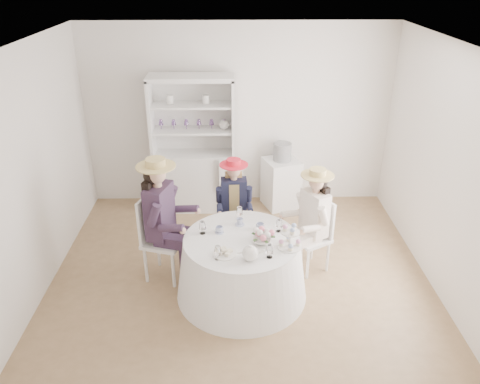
{
  "coord_description": "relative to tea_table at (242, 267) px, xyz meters",
  "views": [
    {
      "loc": [
        -0.09,
        -4.68,
        3.44
      ],
      "look_at": [
        0.0,
        0.1,
        1.05
      ],
      "focal_mm": 35.0,
      "sensor_mm": 36.0,
      "label": 1
    }
  ],
  "objects": [
    {
      "name": "tea_table",
      "position": [
        0.0,
        0.0,
        0.0
      ],
      "size": [
        1.47,
        1.47,
        0.73
      ],
      "rotation": [
        0.0,
        0.0,
        -0.16
      ],
      "color": "white",
      "rests_on": "ground"
    },
    {
      "name": "cupcake_stand",
      "position": [
        0.5,
        -0.16,
        0.46
      ],
      "size": [
        0.27,
        0.27,
        0.25
      ],
      "rotation": [
        0.0,
        0.0,
        0.2
      ],
      "color": "white",
      "rests_on": "tea_table"
    },
    {
      "name": "guest_right",
      "position": [
        0.84,
        0.46,
        0.39
      ],
      "size": [
        0.57,
        0.52,
        1.34
      ],
      "rotation": [
        0.0,
        0.0,
        -1.06
      ],
      "color": "silver",
      "rests_on": "ground"
    },
    {
      "name": "wall_left",
      "position": [
        -2.26,
        0.4,
        0.99
      ],
      "size": [
        0.0,
        4.5,
        4.5
      ],
      "primitive_type": "plane",
      "rotation": [
        1.57,
        0.0,
        1.57
      ],
      "color": "white",
      "rests_on": "ground"
    },
    {
      "name": "guest_mid",
      "position": [
        -0.08,
        0.96,
        0.35
      ],
      "size": [
        0.45,
        0.47,
        1.25
      ],
      "rotation": [
        0.0,
        0.0,
        0.04
      ],
      "color": "silver",
      "rests_on": "ground"
    },
    {
      "name": "stemware_set",
      "position": [
        0.0,
        0.0,
        0.44
      ],
      "size": [
        0.93,
        0.89,
        0.15
      ],
      "color": "white",
      "rests_on": "tea_table"
    },
    {
      "name": "flower_arrangement",
      "position": [
        0.22,
        -0.04,
        0.46
      ],
      "size": [
        0.19,
        0.19,
        0.07
      ],
      "rotation": [
        0.0,
        0.0,
        0.15
      ],
      "color": "pink",
      "rests_on": "tea_table"
    },
    {
      "name": "ceiling",
      "position": [
        -0.01,
        0.4,
        2.34
      ],
      "size": [
        4.5,
        4.5,
        0.0
      ],
      "primitive_type": "plane",
      "rotation": [
        3.14,
        0.0,
        0.0
      ],
      "color": "white",
      "rests_on": "wall_back"
    },
    {
      "name": "side_table",
      "position": [
        0.65,
        2.15,
        0.01
      ],
      "size": [
        0.62,
        0.62,
        0.75
      ],
      "primitive_type": "cube",
      "rotation": [
        0.0,
        0.0,
        0.34
      ],
      "color": "silver",
      "rests_on": "ground"
    },
    {
      "name": "spare_chair",
      "position": [
        -0.11,
        1.92,
        0.11
      ],
      "size": [
        0.37,
        0.37,
        0.89
      ],
      "rotation": [
        0.0,
        0.0,
        3.12
      ],
      "color": "silver",
      "rests_on": "ground"
    },
    {
      "name": "flower_bowl",
      "position": [
        0.21,
        -0.09,
        0.39
      ],
      "size": [
        0.23,
        0.23,
        0.05
      ],
      "primitive_type": "imported",
      "rotation": [
        0.0,
        0.0,
        -0.18
      ],
      "color": "white",
      "rests_on": "tea_table"
    },
    {
      "name": "sandwich_plate",
      "position": [
        -0.18,
        -0.29,
        0.38
      ],
      "size": [
        0.25,
        0.25,
        0.06
      ],
      "rotation": [
        0.0,
        0.0,
        0.08
      ],
      "color": "white",
      "rests_on": "tea_table"
    },
    {
      "name": "hutch",
      "position": [
        -0.65,
        2.11,
        0.36
      ],
      "size": [
        1.38,
        0.92,
        2.02
      ],
      "rotation": [
        0.0,
        0.0,
        -0.43
      ],
      "color": "silver",
      "rests_on": "ground"
    },
    {
      "name": "teacup_c",
      "position": [
        0.21,
        0.19,
        0.4
      ],
      "size": [
        0.09,
        0.09,
        0.07
      ],
      "primitive_type": "imported",
      "rotation": [
        0.0,
        0.0,
        -0.04
      ],
      "color": "white",
      "rests_on": "tea_table"
    },
    {
      "name": "wall_front",
      "position": [
        -0.01,
        -1.6,
        0.99
      ],
      "size": [
        4.5,
        0.0,
        4.5
      ],
      "primitive_type": "plane",
      "rotation": [
        -1.57,
        0.0,
        0.0
      ],
      "color": "white",
      "rests_on": "ground"
    },
    {
      "name": "table_teapot",
      "position": [
        0.08,
        -0.38,
        0.44
      ],
      "size": [
        0.23,
        0.16,
        0.17
      ],
      "rotation": [
        0.0,
        0.0,
        -0.43
      ],
      "color": "white",
      "rests_on": "tea_table"
    },
    {
      "name": "ground",
      "position": [
        -0.01,
        0.4,
        -0.36
      ],
      "size": [
        4.5,
        4.5,
        0.0
      ],
      "primitive_type": "plane",
      "color": "olive",
      "rests_on": "ground"
    },
    {
      "name": "wall_right",
      "position": [
        2.24,
        0.4,
        0.99
      ],
      "size": [
        0.0,
        4.5,
        4.5
      ],
      "primitive_type": "plane",
      "rotation": [
        1.57,
        0.0,
        -1.57
      ],
      "color": "white",
      "rests_on": "ground"
    },
    {
      "name": "guest_left",
      "position": [
        -0.9,
        0.35,
        0.5
      ],
      "size": [
        0.62,
        0.58,
        1.53
      ],
      "rotation": [
        0.0,
        0.0,
        1.28
      ],
      "color": "silver",
      "rests_on": "ground"
    },
    {
      "name": "hatbox",
      "position": [
        0.65,
        2.15,
        0.52
      ],
      "size": [
        0.34,
        0.34,
        0.27
      ],
      "primitive_type": "cylinder",
      "rotation": [
        0.0,
        0.0,
        0.36
      ],
      "color": "black",
      "rests_on": "side_table"
    },
    {
      "name": "wall_back",
      "position": [
        -0.01,
        2.4,
        0.99
      ],
      "size": [
        4.5,
        0.0,
        4.5
      ],
      "primitive_type": "plane",
      "rotation": [
        1.57,
        0.0,
        0.0
      ],
      "color": "white",
      "rests_on": "ground"
    },
    {
      "name": "teacup_a",
      "position": [
        -0.24,
        0.13,
        0.4
      ],
      "size": [
        0.11,
        0.11,
        0.07
      ],
      "primitive_type": "imported",
      "rotation": [
        0.0,
        0.0,
        -0.34
      ],
      "color": "white",
      "rests_on": "tea_table"
    },
    {
      "name": "teacup_b",
      "position": [
        -0.02,
        0.3,
        0.4
      ],
      "size": [
        0.1,
        0.1,
        0.07
      ],
      "primitive_type": "imported",
      "rotation": [
        0.0,
        0.0,
        0.32
      ],
      "color": "white",
      "rests_on": "tea_table"
    }
  ]
}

